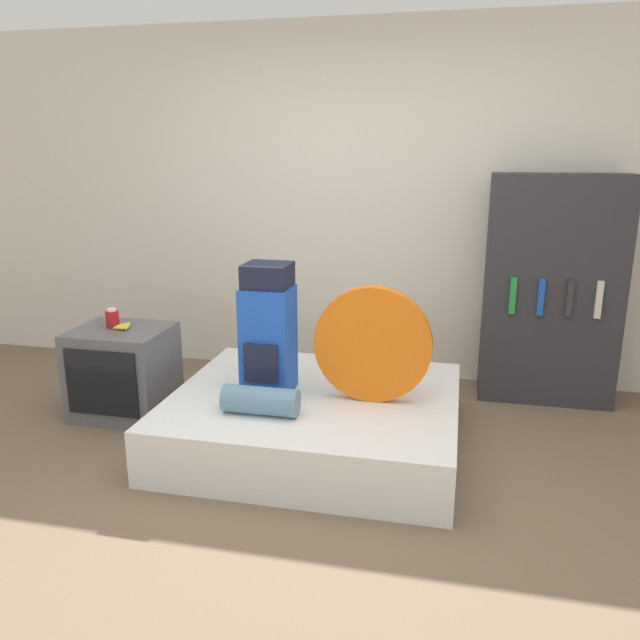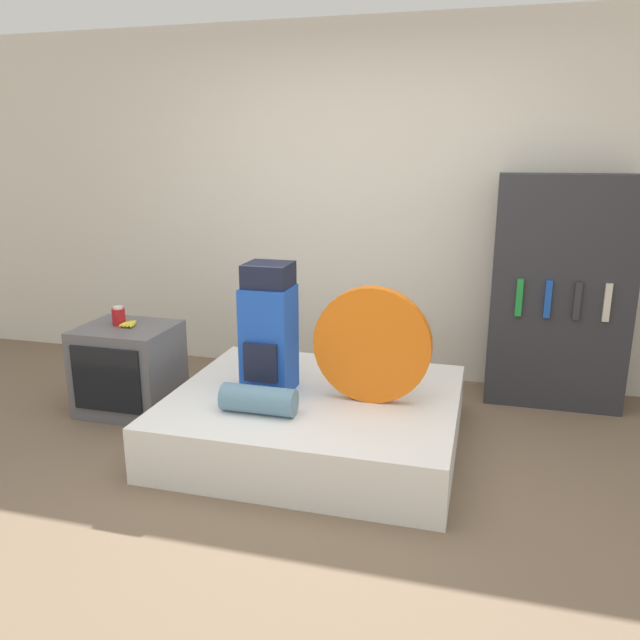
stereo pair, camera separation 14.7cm
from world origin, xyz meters
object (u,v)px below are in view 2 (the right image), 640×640
bookshelf (560,293)px  television (129,369)px  sleeping_roll (259,400)px  canister (119,316)px  backpack (269,330)px  tent_bag (372,345)px

bookshelf → television: bearing=-161.9°
sleeping_roll → canister: canister is taller
sleeping_roll → television: 1.23m
backpack → tent_bag: 0.61m
television → canister: canister is taller
canister → bookshelf: bearing=17.2°
tent_bag → canister: (-1.73, 0.20, -0.01)m
backpack → television: 1.14m
sleeping_roll → bookshelf: bookshelf is taller
tent_bag → sleeping_roll: bearing=-149.2°
television → bookshelf: bookshelf is taller
bookshelf → sleeping_roll: bearing=-139.2°
backpack → sleeping_roll: backpack is taller
sleeping_roll → television: television is taller
backpack → television: size_ratio=1.27×
backpack → canister: bearing=170.0°
tent_bag → sleeping_roll: size_ratio=1.61×
sleeping_roll → canister: size_ratio=3.26×
backpack → bookshelf: bearing=32.4°
television → canister: (-0.06, 0.03, 0.35)m
sleeping_roll → tent_bag: bearing=30.8°
backpack → sleeping_roll: size_ratio=1.85×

